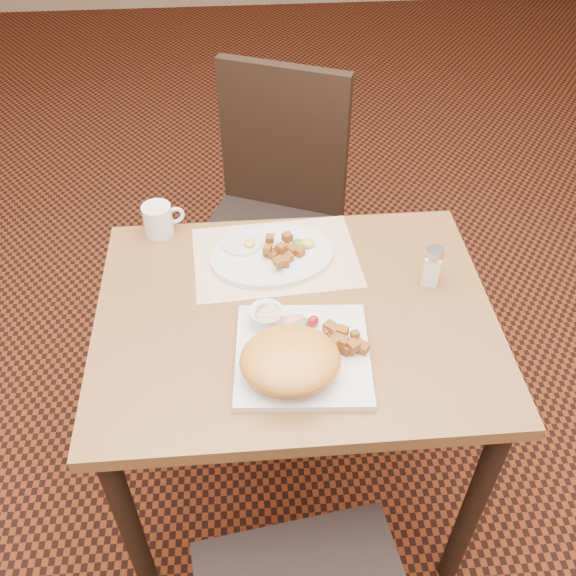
% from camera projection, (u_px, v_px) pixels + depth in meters
% --- Properties ---
extents(ground, '(8.00, 8.00, 0.00)m').
position_uv_depth(ground, '(293.00, 483.00, 1.96)').
color(ground, black).
rests_on(ground, ground).
extents(table, '(0.90, 0.70, 0.75)m').
position_uv_depth(table, '(295.00, 345.00, 1.52)').
color(table, '#905B2C').
rests_on(table, ground).
extents(chair_far, '(0.55, 0.56, 0.97)m').
position_uv_depth(chair_far, '(273.00, 206.00, 2.10)').
color(chair_far, black).
rests_on(chair_far, ground).
extents(placemat, '(0.42, 0.31, 0.00)m').
position_uv_depth(placemat, '(275.00, 257.00, 1.59)').
color(placemat, white).
rests_on(placemat, table).
extents(plate_square, '(0.30, 0.30, 0.02)m').
position_uv_depth(plate_square, '(303.00, 355.00, 1.35)').
color(plate_square, silver).
rests_on(plate_square, table).
extents(plate_oval, '(0.34, 0.27, 0.02)m').
position_uv_depth(plate_oval, '(273.00, 256.00, 1.57)').
color(plate_oval, silver).
rests_on(plate_oval, placemat).
extents(hollandaise_mound, '(0.20, 0.18, 0.08)m').
position_uv_depth(hollandaise_mound, '(289.00, 361.00, 1.28)').
color(hollandaise_mound, orange).
rests_on(hollandaise_mound, plate_square).
extents(ramekin, '(0.07, 0.07, 0.04)m').
position_uv_depth(ramekin, '(267.00, 317.00, 1.39)').
color(ramekin, silver).
rests_on(ramekin, plate_square).
extents(garnish_sq, '(0.10, 0.05, 0.03)m').
position_uv_depth(garnish_sq, '(298.00, 321.00, 1.39)').
color(garnish_sq, '#387223').
rests_on(garnish_sq, plate_square).
extents(fried_egg, '(0.10, 0.10, 0.02)m').
position_uv_depth(fried_egg, '(243.00, 243.00, 1.59)').
color(fried_egg, white).
rests_on(fried_egg, plate_oval).
extents(garnish_ov, '(0.06, 0.05, 0.02)m').
position_uv_depth(garnish_ov, '(305.00, 243.00, 1.59)').
color(garnish_ov, '#387223').
rests_on(garnish_ov, plate_oval).
extents(salt_shaker, '(0.05, 0.05, 0.10)m').
position_uv_depth(salt_shaker, '(432.00, 266.00, 1.49)').
color(salt_shaker, white).
rests_on(salt_shaker, table).
extents(coffee_mug, '(0.11, 0.07, 0.08)m').
position_uv_depth(coffee_mug, '(159.00, 220.00, 1.63)').
color(coffee_mug, silver).
rests_on(coffee_mug, table).
extents(home_fries_sq, '(0.10, 0.10, 0.04)m').
position_uv_depth(home_fries_sq, '(342.00, 340.00, 1.35)').
color(home_fries_sq, '#9D5519').
rests_on(home_fries_sq, plate_square).
extents(home_fries_ov, '(0.10, 0.12, 0.04)m').
position_uv_depth(home_fries_ov, '(282.00, 252.00, 1.55)').
color(home_fries_ov, '#9D5519').
rests_on(home_fries_ov, plate_oval).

